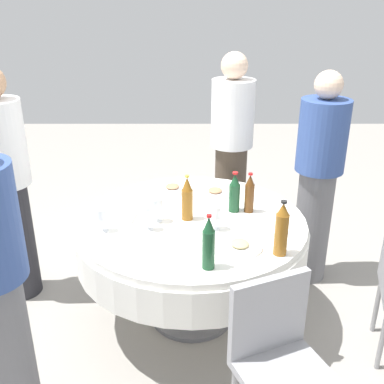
# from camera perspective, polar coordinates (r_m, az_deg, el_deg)

# --- Properties ---
(ground_plane) EXTENTS (10.00, 10.00, 0.00)m
(ground_plane) POSITION_cam_1_polar(r_m,az_deg,el_deg) (3.27, 0.00, -15.01)
(ground_plane) COLOR gray
(dining_table) EXTENTS (1.45, 1.45, 0.74)m
(dining_table) POSITION_cam_1_polar(r_m,az_deg,el_deg) (2.93, 0.00, -5.91)
(dining_table) COLOR white
(dining_table) RESTS_ON ground_plane
(bottle_brown_west) EXTENTS (0.06, 0.06, 0.26)m
(bottle_brown_west) POSITION_cam_1_polar(r_m,az_deg,el_deg) (2.93, 7.18, -0.25)
(bottle_brown_west) COLOR #593314
(bottle_brown_west) RESTS_ON dining_table
(bottle_amber_inner) EXTENTS (0.07, 0.07, 0.31)m
(bottle_amber_inner) POSITION_cam_1_polar(r_m,az_deg,el_deg) (2.47, 11.09, -4.60)
(bottle_amber_inner) COLOR #8C5619
(bottle_amber_inner) RESTS_ON dining_table
(bottle_dark_green_front) EXTENTS (0.07, 0.07, 0.30)m
(bottle_dark_green_front) POSITION_cam_1_polar(r_m,az_deg,el_deg) (2.31, 2.11, -6.43)
(bottle_dark_green_front) COLOR #194728
(bottle_dark_green_front) RESTS_ON dining_table
(bottle_amber_rear) EXTENTS (0.07, 0.07, 0.29)m
(bottle_amber_rear) POSITION_cam_1_polar(r_m,az_deg,el_deg) (2.81, -0.58, -0.88)
(bottle_amber_rear) COLOR #8C5619
(bottle_amber_rear) RESTS_ON dining_table
(bottle_dark_green_left) EXTENTS (0.07, 0.07, 0.27)m
(bottle_dark_green_left) POSITION_cam_1_polar(r_m,az_deg,el_deg) (2.93, 5.33, -0.15)
(bottle_dark_green_left) COLOR #194728
(bottle_dark_green_left) RESTS_ON dining_table
(wine_glass_rear) EXTENTS (0.07, 0.07, 0.16)m
(wine_glass_rear) POSITION_cam_1_polar(r_m,az_deg,el_deg) (2.79, -4.38, -1.67)
(wine_glass_rear) COLOR white
(wine_glass_rear) RESTS_ON dining_table
(wine_glass_left) EXTENTS (0.07, 0.07, 0.16)m
(wine_glass_left) POSITION_cam_1_polar(r_m,az_deg,el_deg) (2.70, -5.52, -2.58)
(wine_glass_left) COLOR white
(wine_glass_left) RESTS_ON dining_table
(wine_glass_mid) EXTENTS (0.07, 0.07, 0.15)m
(wine_glass_mid) POSITION_cam_1_polar(r_m,az_deg,el_deg) (2.69, 2.93, -2.59)
(wine_glass_mid) COLOR white
(wine_glass_mid) RESTS_ON dining_table
(wine_glass_outer) EXTENTS (0.07, 0.07, 0.15)m
(wine_glass_outer) POSITION_cam_1_polar(r_m,az_deg,el_deg) (2.72, -11.09, -2.80)
(wine_glass_outer) COLOR white
(wine_glass_outer) RESTS_ON dining_table
(plate_north) EXTENTS (0.25, 0.25, 0.04)m
(plate_north) POSITION_cam_1_polar(r_m,az_deg,el_deg) (2.56, 5.99, -6.66)
(plate_north) COLOR white
(plate_north) RESTS_ON dining_table
(plate_east) EXTENTS (0.24, 0.24, 0.04)m
(plate_east) POSITION_cam_1_polar(r_m,az_deg,el_deg) (3.28, -2.42, 0.49)
(plate_east) COLOR white
(plate_east) RESTS_ON dining_table
(plate_south) EXTENTS (0.24, 0.24, 0.04)m
(plate_south) POSITION_cam_1_polar(r_m,az_deg,el_deg) (3.21, 2.91, -0.02)
(plate_south) COLOR white
(plate_south) RESTS_ON dining_table
(knife_inner) EXTENTS (0.17, 0.08, 0.00)m
(knife_inner) POSITION_cam_1_polar(r_m,az_deg,el_deg) (3.02, -0.74, -1.84)
(knife_inner) COLOR silver
(knife_inner) RESTS_ON dining_table
(knife_front) EXTENTS (0.16, 0.11, 0.00)m
(knife_front) POSITION_cam_1_polar(r_m,az_deg,el_deg) (2.56, -1.32, -6.84)
(knife_front) COLOR silver
(knife_front) RESTS_ON dining_table
(fork_rear) EXTENTS (0.05, 0.18, 0.00)m
(fork_rear) POSITION_cam_1_polar(r_m,az_deg,el_deg) (2.73, 10.63, -5.12)
(fork_rear) COLOR silver
(fork_rear) RESTS_ON dining_table
(folded_napkin) EXTENTS (0.15, 0.15, 0.02)m
(folded_napkin) POSITION_cam_1_polar(r_m,az_deg,el_deg) (2.90, -8.48, -3.03)
(folded_napkin) COLOR white
(folded_napkin) RESTS_ON dining_table
(person_west) EXTENTS (0.34, 0.34, 1.57)m
(person_west) POSITION_cam_1_polar(r_m,az_deg,el_deg) (3.40, 15.39, 1.75)
(person_west) COLOR slate
(person_west) RESTS_ON ground_plane
(person_inner) EXTENTS (0.34, 0.34, 1.64)m
(person_inner) POSITION_cam_1_polar(r_m,az_deg,el_deg) (3.31, -22.08, 0.93)
(person_inner) COLOR #26262B
(person_inner) RESTS_ON ground_plane
(person_front) EXTENTS (0.34, 0.34, 1.63)m
(person_front) POSITION_cam_1_polar(r_m,az_deg,el_deg) (3.76, 4.94, 5.15)
(person_front) COLOR #4C3F33
(person_front) RESTS_ON ground_plane
(chair_mid) EXTENTS (0.52, 0.52, 0.87)m
(chair_mid) POSITION_cam_1_polar(r_m,az_deg,el_deg) (2.26, 10.71, -19.18)
(chair_mid) COLOR #99999E
(chair_mid) RESTS_ON ground_plane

